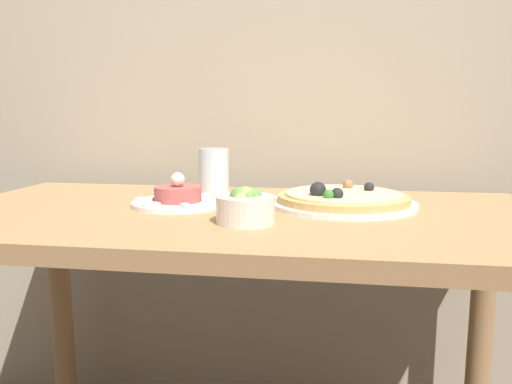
{
  "coord_description": "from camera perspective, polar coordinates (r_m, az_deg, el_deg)",
  "views": [
    {
      "loc": [
        0.2,
        -0.68,
        0.93
      ],
      "look_at": [
        0.04,
        0.32,
        0.76
      ],
      "focal_mm": 35.0,
      "sensor_mm": 36.0,
      "label": 1
    }
  ],
  "objects": [
    {
      "name": "pizza_plate",
      "position": [
        1.11,
        9.88,
        -0.85
      ],
      "size": [
        0.32,
        0.32,
        0.06
      ],
      "color": "white",
      "rests_on": "dining_table"
    },
    {
      "name": "drinking_glass",
      "position": [
        1.29,
        -4.85,
        2.48
      ],
      "size": [
        0.08,
        0.08,
        0.11
      ],
      "color": "silver",
      "rests_on": "dining_table"
    },
    {
      "name": "small_bowl",
      "position": [
        0.92,
        -1.19,
        -1.6
      ],
      "size": [
        0.11,
        0.11,
        0.07
      ],
      "color": "silver",
      "rests_on": "dining_table"
    },
    {
      "name": "dining_table",
      "position": [
        1.08,
        -2.14,
        -7.81
      ],
      "size": [
        1.28,
        0.65,
        0.72
      ],
      "color": "#AD7F51",
      "rests_on": "ground_plane"
    },
    {
      "name": "tartare_plate",
      "position": [
        1.11,
        -8.89,
        -0.72
      ],
      "size": [
        0.2,
        0.2,
        0.07
      ],
      "color": "white",
      "rests_on": "dining_table"
    }
  ]
}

